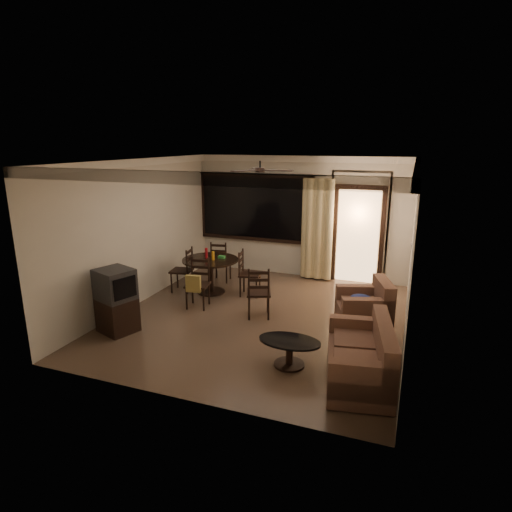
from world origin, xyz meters
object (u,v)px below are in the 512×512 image
at_px(dining_chair_east, 249,282).
at_px(dining_chair_north, 221,269).
at_px(dining_chair_west, 182,278).
at_px(dining_chair_south, 198,292).
at_px(sofa, 363,359).
at_px(coffee_table, 289,349).
at_px(side_chair, 259,302).
at_px(tv_cabinet, 116,301).
at_px(armchair, 366,309).
at_px(dining_table, 211,266).

relative_size(dining_chair_east, dining_chair_north, 1.00).
xyz_separation_m(dining_chair_west, dining_chair_south, (0.74, -0.72, 0.02)).
distance_m(dining_chair_south, sofa, 3.68).
distance_m(dining_chair_east, coffee_table, 2.98).
bearing_deg(side_chair, tv_cabinet, 14.01).
bearing_deg(tv_cabinet, dining_chair_east, 78.46).
bearing_deg(dining_chair_west, dining_chair_east, 91.32).
bearing_deg(dining_chair_south, coffee_table, -43.06).
height_order(dining_chair_south, coffee_table, dining_chair_south).
height_order(dining_chair_east, dining_chair_south, same).
distance_m(armchair, side_chair, 1.90).
bearing_deg(dining_chair_north, dining_chair_east, 136.76).
height_order(dining_chair_north, sofa, dining_chair_north).
xyz_separation_m(dining_chair_south, dining_chair_north, (-0.26, 1.62, -0.02)).
bearing_deg(sofa, dining_chair_north, 127.63).
height_order(dining_chair_north, coffee_table, dining_chair_north).
relative_size(dining_table, dining_chair_south, 1.24).
relative_size(dining_table, dining_chair_north, 1.24).
xyz_separation_m(dining_chair_south, coffee_table, (2.28, -1.54, -0.04)).
relative_size(dining_chair_east, armchair, 0.90).
bearing_deg(armchair, sofa, -103.19).
relative_size(tv_cabinet, coffee_table, 1.21).
bearing_deg(coffee_table, dining_chair_west, 143.20).
relative_size(dining_chair_north, coffee_table, 1.06).
xyz_separation_m(dining_chair_east, dining_chair_south, (-0.69, -0.98, 0.02)).
relative_size(dining_chair_west, dining_chair_east, 1.00).
height_order(dining_chair_east, sofa, dining_chair_east).
bearing_deg(armchair, coffee_table, -136.01).
distance_m(dining_chair_east, dining_chair_north, 1.15).
bearing_deg(tv_cabinet, side_chair, 54.23).
relative_size(dining_chair_south, armchair, 0.90).
distance_m(tv_cabinet, coffee_table, 3.05).
bearing_deg(dining_table, tv_cabinet, -105.25).
xyz_separation_m(tv_cabinet, coffee_table, (3.03, -0.11, -0.29)).
xyz_separation_m(dining_chair_west, sofa, (4.05, -2.32, 0.04)).
distance_m(dining_chair_east, dining_chair_south, 1.20).
bearing_deg(dining_chair_west, dining_table, 93.20).
bearing_deg(side_chair, armchair, 164.04).
relative_size(sofa, coffee_table, 1.81).
height_order(dining_chair_west, sofa, dining_chair_west).
height_order(dining_table, dining_chair_east, dining_table).
bearing_deg(side_chair, sofa, 121.65).
height_order(dining_table, dining_chair_south, dining_table).
relative_size(dining_chair_north, tv_cabinet, 0.87).
relative_size(dining_chair_south, side_chair, 0.98).
xyz_separation_m(dining_chair_north, tv_cabinet, (-0.50, -3.06, 0.27)).
height_order(dining_chair_north, side_chair, side_chair).
bearing_deg(sofa, side_chair, 132.25).
bearing_deg(dining_chair_south, dining_chair_west, 127.09).
bearing_deg(dining_table, side_chair, -32.30).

